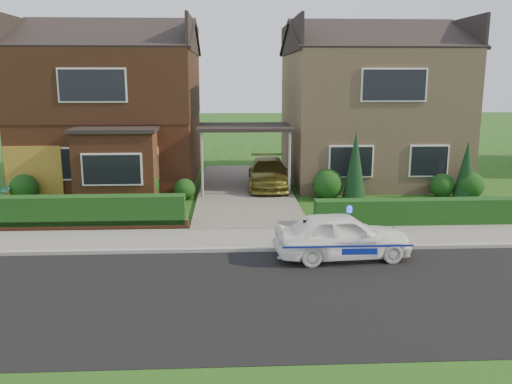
{
  "coord_description": "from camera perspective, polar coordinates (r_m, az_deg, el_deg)",
  "views": [
    {
      "loc": [
        -0.66,
        -11.18,
        4.75
      ],
      "look_at": [
        0.08,
        3.5,
        1.59
      ],
      "focal_mm": 38.0,
      "sensor_mm": 36.0,
      "label": 1
    }
  ],
  "objects": [
    {
      "name": "shrub_left_near",
      "position": [
        21.3,
        -7.53,
        0.3
      ],
      "size": [
        0.84,
        0.84,
        0.84
      ],
      "primitive_type": "sphere",
      "color": "#133310",
      "rests_on": "ground"
    },
    {
      "name": "dwarf_wall",
      "position": [
        17.86,
        -19.56,
        -3.41
      ],
      "size": [
        7.7,
        0.25,
        0.36
      ],
      "primitive_type": "cube",
      "color": "brown",
      "rests_on": "ground"
    },
    {
      "name": "road",
      "position": [
        12.17,
        0.45,
        -10.84
      ],
      "size": [
        60.0,
        6.0,
        0.02
      ],
      "primitive_type": "cube",
      "color": "black",
      "rests_on": "ground"
    },
    {
      "name": "driveway_car",
      "position": [
        22.89,
        1.3,
        1.99
      ],
      "size": [
        1.83,
        4.19,
        1.2
      ],
      "primitive_type": "imported",
      "rotation": [
        0.0,
        0.0,
        -0.04
      ],
      "color": "olive",
      "rests_on": "driveway"
    },
    {
      "name": "carport_link",
      "position": [
        22.25,
        -1.2,
        6.73
      ],
      "size": [
        3.8,
        3.0,
        2.77
      ],
      "color": "black",
      "rests_on": "ground"
    },
    {
      "name": "sidewalk",
      "position": [
        16.0,
        -0.41,
        -4.95
      ],
      "size": [
        60.0,
        2.0,
        0.1
      ],
      "primitive_type": "cube",
      "color": "slate",
      "rests_on": "ground"
    },
    {
      "name": "potted_plant_a",
      "position": [
        22.27,
        -24.83,
        -0.34
      ],
      "size": [
        0.46,
        0.4,
        0.74
      ],
      "primitive_type": "imported",
      "rotation": [
        0.0,
        0.0,
        -0.41
      ],
      "color": "gray",
      "rests_on": "ground"
    },
    {
      "name": "shrub_left_far",
      "position": [
        22.52,
        -23.22,
        0.36
      ],
      "size": [
        1.08,
        1.08,
        1.08
      ],
      "primitive_type": "sphere",
      "color": "#133310",
      "rests_on": "ground"
    },
    {
      "name": "ground",
      "position": [
        12.17,
        0.45,
        -10.84
      ],
      "size": [
        120.0,
        120.0,
        0.0
      ],
      "primitive_type": "plane",
      "color": "#164312",
      "rests_on": "ground"
    },
    {
      "name": "potted_plant_b",
      "position": [
        18.1,
        -13.55,
        -2.07
      ],
      "size": [
        0.58,
        0.56,
        0.83
      ],
      "primitive_type": "imported",
      "rotation": [
        0.0,
        0.0,
        0.96
      ],
      "color": "gray",
      "rests_on": "ground"
    },
    {
      "name": "hedge_left",
      "position": [
        18.05,
        -19.38,
        -3.83
      ],
      "size": [
        7.5,
        0.55,
        0.9
      ],
      "primitive_type": "cube",
      "color": "#133310",
      "rests_on": "ground"
    },
    {
      "name": "shrub_right_mid",
      "position": [
        22.75,
        18.99,
        0.65
      ],
      "size": [
        0.96,
        0.96,
        0.96
      ],
      "primitive_type": "sphere",
      "color": "#133310",
      "rests_on": "ground"
    },
    {
      "name": "house_left",
      "position": [
        25.62,
        -14.65,
        9.65
      ],
      "size": [
        7.5,
        9.53,
        7.25
      ],
      "color": "brown",
      "rests_on": "ground"
    },
    {
      "name": "kerb",
      "position": [
        15.0,
        -0.23,
        -6.09
      ],
      "size": [
        60.0,
        0.16,
        0.12
      ],
      "primitive_type": "cube",
      "color": "#9E9993",
      "rests_on": "ground"
    },
    {
      "name": "conifer_b",
      "position": [
        22.68,
        21.25,
        2.04
      ],
      "size": [
        0.9,
        0.9,
        2.2
      ],
      "primitive_type": "cone",
      "color": "black",
      "rests_on": "ground"
    },
    {
      "name": "house_right",
      "position": [
        26.02,
        11.64,
        9.49
      ],
      "size": [
        7.5,
        8.06,
        7.25
      ],
      "color": "tan",
      "rests_on": "ground"
    },
    {
      "name": "conifer_a",
      "position": [
        21.24,
        10.38,
        2.59
      ],
      "size": [
        0.9,
        0.9,
        2.6
      ],
      "primitive_type": "cone",
      "color": "black",
      "rests_on": "ground"
    },
    {
      "name": "garage_door",
      "position": [
        22.77,
        -22.34,
        1.86
      ],
      "size": [
        2.2,
        0.1,
        2.1
      ],
      "primitive_type": "cube",
      "color": "olive",
      "rests_on": "ground"
    },
    {
      "name": "hedge_right",
      "position": [
        18.38,
        17.82,
        -3.44
      ],
      "size": [
        7.5,
        0.55,
        0.8
      ],
      "primitive_type": "cube",
      "color": "#133310",
      "rests_on": "ground"
    },
    {
      "name": "driveway",
      "position": [
        22.68,
        -1.17,
        0.2
      ],
      "size": [
        3.8,
        12.0,
        0.12
      ],
      "primitive_type": "cube",
      "color": "#666059",
      "rests_on": "ground"
    },
    {
      "name": "shrub_left_mid",
      "position": [
        21.15,
        -11.93,
        0.72
      ],
      "size": [
        1.32,
        1.32,
        1.32
      ],
      "primitive_type": "sphere",
      "color": "#133310",
      "rests_on": "ground"
    },
    {
      "name": "police_car",
      "position": [
        14.51,
        9.06,
        -4.6
      ],
      "size": [
        3.3,
        3.69,
        1.39
      ],
      "rotation": [
        0.0,
        0.0,
        1.65
      ],
      "color": "white",
      "rests_on": "ground"
    },
    {
      "name": "potted_plant_c",
      "position": [
        18.11,
        -8.65,
        -1.97
      ],
      "size": [
        0.56,
        0.56,
        0.76
      ],
      "primitive_type": "imported",
      "rotation": [
        0.0,
        0.0,
        1.18
      ],
      "color": "gray",
      "rests_on": "ground"
    },
    {
      "name": "shrub_right_far",
      "position": [
        22.86,
        21.6,
        0.66
      ],
      "size": [
        1.08,
        1.08,
        1.08
      ],
      "primitive_type": "sphere",
      "color": "#133310",
      "rests_on": "ground"
    },
    {
      "name": "shrub_right_near",
      "position": [
        21.35,
        7.57,
        0.82
      ],
      "size": [
        1.2,
        1.2,
        1.2
      ],
      "primitive_type": "sphere",
      "color": "#133310",
      "rests_on": "ground"
    }
  ]
}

